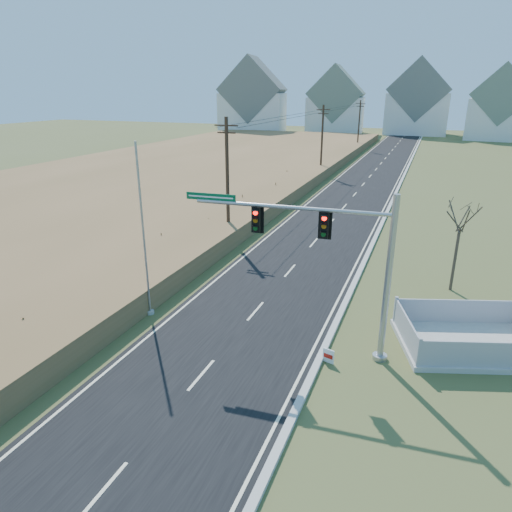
{
  "coord_description": "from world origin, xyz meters",
  "views": [
    {
      "loc": [
        7.63,
        -15.65,
        10.77
      ],
      "look_at": [
        0.34,
        3.2,
        3.4
      ],
      "focal_mm": 32.0,
      "sensor_mm": 36.0,
      "label": 1
    }
  ],
  "objects_px": {
    "flagpole": "(145,250)",
    "bare_tree": "(462,215)",
    "traffic_signal_mast": "(342,258)",
    "fence_enclosure": "(471,342)",
    "open_sign": "(328,356)"
  },
  "relations": [
    {
      "from": "fence_enclosure",
      "to": "traffic_signal_mast",
      "type": "bearing_deg",
      "value": -173.77
    },
    {
      "from": "traffic_signal_mast",
      "to": "fence_enclosure",
      "type": "relative_size",
      "value": 1.25
    },
    {
      "from": "traffic_signal_mast",
      "to": "fence_enclosure",
      "type": "height_order",
      "value": "traffic_signal_mast"
    },
    {
      "from": "traffic_signal_mast",
      "to": "fence_enclosure",
      "type": "bearing_deg",
      "value": 21.07
    },
    {
      "from": "traffic_signal_mast",
      "to": "open_sign",
      "type": "xyz_separation_m",
      "value": [
        -0.12,
        -0.97,
        -4.05
      ]
    },
    {
      "from": "traffic_signal_mast",
      "to": "fence_enclosure",
      "type": "xyz_separation_m",
      "value": [
        5.52,
        2.54,
        -4.1
      ]
    },
    {
      "from": "flagpole",
      "to": "traffic_signal_mast",
      "type": "bearing_deg",
      "value": -0.95
    },
    {
      "from": "fence_enclosure",
      "to": "bare_tree",
      "type": "xyz_separation_m",
      "value": [
        -0.76,
        6.37,
        4.14
      ]
    },
    {
      "from": "traffic_signal_mast",
      "to": "bare_tree",
      "type": "height_order",
      "value": "traffic_signal_mast"
    },
    {
      "from": "traffic_signal_mast",
      "to": "bare_tree",
      "type": "bearing_deg",
      "value": 58.21
    },
    {
      "from": "flagpole",
      "to": "bare_tree",
      "type": "height_order",
      "value": "flagpole"
    },
    {
      "from": "flagpole",
      "to": "bare_tree",
      "type": "relative_size",
      "value": 1.57
    },
    {
      "from": "bare_tree",
      "to": "traffic_signal_mast",
      "type": "bearing_deg",
      "value": -118.11
    },
    {
      "from": "bare_tree",
      "to": "open_sign",
      "type": "bearing_deg",
      "value": -116.27
    },
    {
      "from": "bare_tree",
      "to": "fence_enclosure",
      "type": "bearing_deg",
      "value": -83.24
    }
  ]
}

